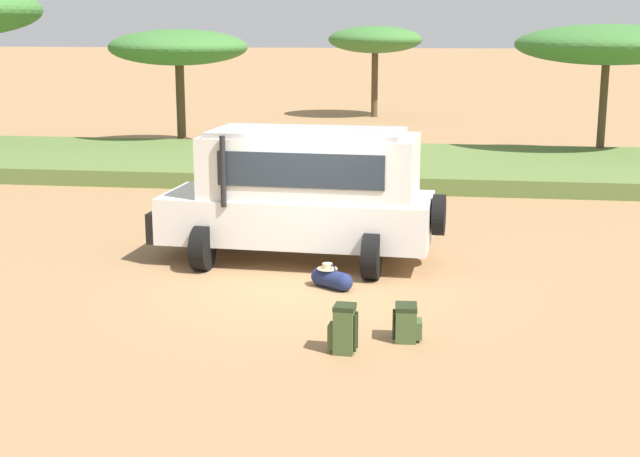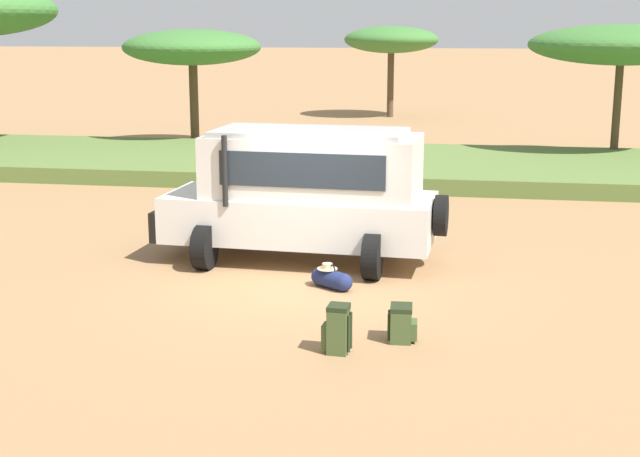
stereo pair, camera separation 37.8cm
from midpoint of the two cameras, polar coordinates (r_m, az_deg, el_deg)
ground_plane at (r=15.05m, az=-1.53°, el=-3.62°), size 320.00×320.00×0.00m
grass_bank at (r=26.52m, az=2.84°, el=4.08°), size 120.00×7.00×0.44m
safari_vehicle at (r=16.29m, az=-1.77°, el=2.34°), size 5.40×2.90×2.44m
backpack_beside_front_wheel at (r=12.44m, az=4.70°, el=-6.05°), size 0.42×0.41×0.51m
backpack_cluster_center at (r=11.92m, az=0.61°, el=-6.47°), size 0.40×0.33×0.66m
duffel_bag_low_black_case at (r=14.81m, az=0.02°, el=-3.24°), size 0.74×0.59×0.41m
acacia_tree_left_mid at (r=31.78m, az=-9.37°, el=11.34°), size 4.75×5.20×4.15m
acacia_tree_centre_back at (r=42.77m, az=3.29°, el=11.95°), size 4.42×4.22×4.24m
acacia_tree_right_mid at (r=29.68m, az=17.55°, el=11.14°), size 5.70×5.17×4.32m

